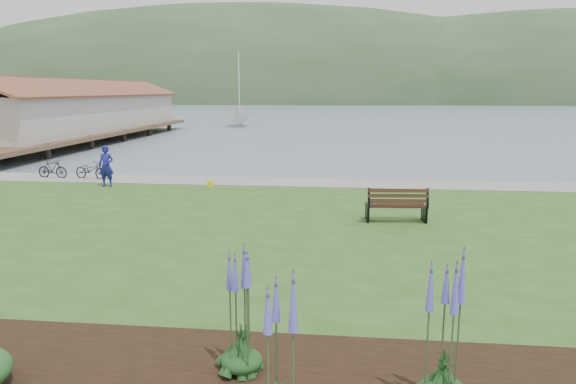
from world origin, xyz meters
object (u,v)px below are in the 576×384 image
(bicycle_a, at_px, (91,170))
(sailboat, at_px, (240,126))
(park_bench, at_px, (397,204))
(person, at_px, (106,163))

(bicycle_a, xyz_separation_m, sailboat, (-1.30, 41.12, -0.84))
(sailboat, bearing_deg, bicycle_a, -94.85)
(bicycle_a, relative_size, sailboat, 0.06)
(park_bench, distance_m, bicycle_a, 14.80)
(bicycle_a, distance_m, sailboat, 41.15)
(bicycle_a, height_order, sailboat, sailboat)
(person, bearing_deg, sailboat, 91.74)
(person, bearing_deg, park_bench, -24.35)
(person, height_order, bicycle_a, person)
(sailboat, bearing_deg, person, -92.80)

